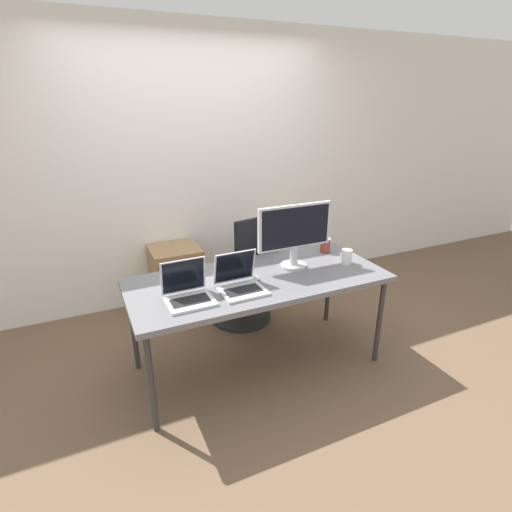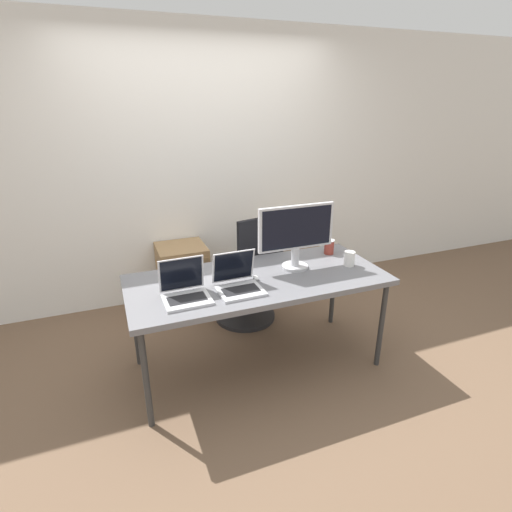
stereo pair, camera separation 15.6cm
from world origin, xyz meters
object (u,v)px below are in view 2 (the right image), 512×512
cabinet_left (183,276)px  laptop_right (238,282)px  coffee_cup_brown (329,247)px  mouse (256,278)px  cabinet_right (290,260)px  monitor (296,234)px  laptop_left (185,291)px  office_chair (249,283)px  coffee_cup_white (349,259)px

cabinet_left → laptop_right: laptop_right is taller
laptop_right → coffee_cup_brown: 0.98m
mouse → cabinet_left: bearing=104.2°
cabinet_right → laptop_right: size_ratio=2.10×
cabinet_left → coffee_cup_brown: (1.05, -0.93, 0.49)m
cabinet_right → coffee_cup_brown: bearing=-96.8°
laptop_right → cabinet_left: bearing=96.2°
monitor → mouse: size_ratio=10.07×
laptop_right → mouse: (0.16, 0.09, -0.04)m
cabinet_right → laptop_left: bearing=-137.0°
office_chair → laptop_right: office_chair is taller
office_chair → cabinet_left: bearing=133.8°
cabinet_right → mouse: mouse is taller
office_chair → cabinet_left: size_ratio=1.66×
coffee_cup_white → monitor: bearing=164.3°
cabinet_right → cabinet_left: bearing=180.0°
office_chair → coffee_cup_white: size_ratio=9.21×
cabinet_left → coffee_cup_white: bearing=-48.7°
monitor → mouse: monitor is taller
cabinet_right → coffee_cup_white: (-0.10, -1.21, 0.49)m
laptop_left → coffee_cup_brown: size_ratio=2.50×
mouse → coffee_cup_brown: 0.79m
laptop_left → coffee_cup_white: size_ratio=2.64×
coffee_cup_brown → laptop_left: bearing=-164.4°
coffee_cup_brown → monitor: bearing=-157.5°
monitor → coffee_cup_white: (0.40, -0.11, -0.22)m
coffee_cup_white → laptop_left: bearing=-176.6°
laptop_left → monitor: 0.92m
cabinet_left → laptop_left: size_ratio=2.10×
cabinet_left → monitor: monitor is taller
monitor → office_chair: bearing=105.5°
cabinet_right → monitor: size_ratio=1.06×
laptop_right → coffee_cup_white: 0.93m
laptop_left → monitor: size_ratio=0.51×
cabinet_left → cabinet_right: size_ratio=1.00×
office_chair → laptop_left: 1.13m
monitor → coffee_cup_brown: 0.47m
office_chair → monitor: 0.87m
mouse → laptop_right: bearing=-149.8°
cabinet_right → laptop_right: bearing=-128.4°
laptop_left → laptop_right: bearing=-0.5°
cabinet_right → laptop_right: laptop_right is taller
office_chair → mouse: bearing=-106.2°
cabinet_right → monitor: bearing=-114.6°
office_chair → coffee_cup_white: (0.56, -0.69, 0.42)m
cabinet_right → laptop_left: 1.95m
laptop_right → coffee_cup_white: (0.92, 0.08, 0.00)m
coffee_cup_brown → office_chair: bearing=143.0°
monitor → mouse: (-0.36, -0.10, -0.26)m
cabinet_right → mouse: 1.54m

